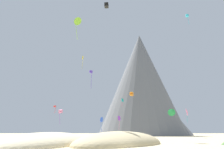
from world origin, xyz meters
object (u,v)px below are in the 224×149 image
Objects in this scene: kite_cyan_high at (187,16)px; kite_orange_mid at (131,94)px; kite_rainbow_low at (187,112)px; bush_low_patch at (111,140)px; kite_black_high at (106,5)px; kite_lime_high at (78,22)px; bush_scatter_east at (142,140)px; kite_indigo_mid at (91,72)px; rock_massif at (144,94)px; kite_teal_low at (122,101)px; bush_far_left at (80,142)px; kite_red_low at (55,107)px; kite_pink_low at (61,111)px; kite_blue_low at (101,120)px; kite_green_low at (171,112)px; kite_violet_low at (119,119)px; kite_yellow_high at (83,60)px.

kite_orange_mid is at bearing -53.67° from kite_cyan_high.
kite_rainbow_low is (2.09, 13.21, -29.10)m from kite_cyan_high.
bush_low_patch is 44.07m from kite_black_high.
bush_low_patch is 0.18× the size of kite_lime_high.
bush_scatter_east is 0.37× the size of kite_indigo_mid.
rock_massif reaches higher than kite_teal_low.
kite_black_high is (-8.10, 14.17, 41.43)m from bush_scatter_east.
kite_red_low is (-16.19, 46.51, 11.24)m from bush_far_left.
kite_lime_high reaches higher than kite_orange_mid.
kite_rainbow_low is (43.31, -0.26, -0.19)m from kite_pink_low.
kite_orange_mid is (9.85, 23.48, -25.24)m from kite_black_high.
kite_pink_low reaches higher than kite_blue_low.
kite_green_low is 0.39× the size of kite_violet_low.
kite_lime_high reaches higher than kite_indigo_mid.
kite_indigo_mid is 0.90× the size of kite_yellow_high.
kite_black_high is 0.33× the size of kite_indigo_mid.
kite_orange_mid is 18.20m from kite_violet_low.
kite_blue_low is 39.78m from kite_lime_high.
kite_black_high is at bearing 42.71° from kite_indigo_mid.
kite_orange_mid is (25.47, 11.08, 7.88)m from kite_pink_low.
kite_black_high is 0.52× the size of kite_red_low.
kite_yellow_high reaches higher than kite_blue_low.
kite_orange_mid is at bearing -150.16° from kite_red_low.
kite_rainbow_low is at bearing 45.80° from bush_low_patch.
kite_indigo_mid reaches higher than kite_teal_low.
kite_cyan_high is 0.78× the size of kite_violet_low.
kite_rainbow_low reaches higher than kite_violet_low.
bush_low_patch is 0.22× the size of kite_rainbow_low.
kite_green_low is at bearing 57.40° from kite_blue_low.
kite_black_high reaches higher than kite_pink_low.
bush_scatter_east is at bearing -77.07° from kite_violet_low.
kite_cyan_high reaches higher than kite_red_low.
rock_massif is 19.89× the size of kite_cyan_high.
kite_green_low reaches higher than bush_low_patch.
rock_massif is at bearing -92.26° from kite_lime_high.
bush_scatter_east is 1.05× the size of kite_green_low.
kite_violet_low is 6.96m from kite_teal_low.
kite_yellow_high is 42.92m from kite_rainbow_low.
kite_black_high reaches higher than kite_blue_low.
kite_lime_high is (-26.92, -71.80, 6.85)m from rock_massif.
bush_low_patch is 0.59× the size of bush_scatter_east.
kite_black_high is 0.95× the size of kite_orange_mid.
kite_lime_high reaches higher than bush_scatter_east.
bush_scatter_east is 76.26m from rock_massif.
kite_green_low reaches higher than kite_violet_low.
kite_black_high is 35.85m from kite_orange_mid.
kite_indigo_mid is at bearing 175.48° from kite_green_low.
kite_pink_low is at bearing 143.60° from kite_red_low.
bush_low_patch is 0.62× the size of kite_green_low.
kite_rainbow_low is 1.08× the size of kite_violet_low.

